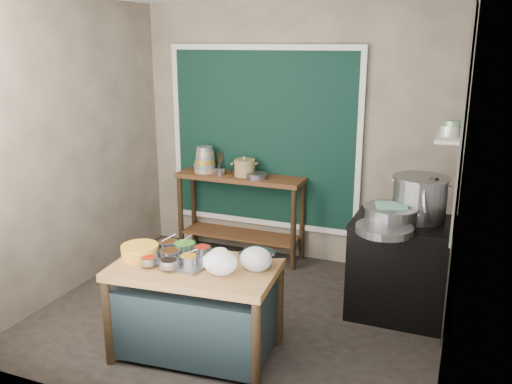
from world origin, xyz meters
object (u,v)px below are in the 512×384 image
at_px(utensil_cup, 220,171).
at_px(stock_pot, 420,198).
at_px(prep_table, 196,310).
at_px(ceramic_crock, 245,168).
at_px(stove_block, 403,270).
at_px(saucepan, 257,259).
at_px(back_counter, 240,216).
at_px(condiment_tray, 181,259).
at_px(steamer, 391,215).
at_px(yellow_basin, 140,252).

distance_m(utensil_cup, stock_pot, 2.28).
xyz_separation_m(prep_table, ceramic_crock, (-0.44, 2.01, 0.66)).
xyz_separation_m(stove_block, ceramic_crock, (-1.85, 0.73, 0.61)).
height_order(saucepan, stock_pot, stock_pot).
xyz_separation_m(back_counter, utensil_cup, (-0.22, -0.04, 0.52)).
bearing_deg(condiment_tray, back_counter, 100.15).
bearing_deg(stock_pot, ceramic_crock, 161.84).
relative_size(saucepan, steamer, 0.50).
distance_m(utensil_cup, ceramic_crock, 0.28).
distance_m(yellow_basin, saucepan, 0.93).
distance_m(ceramic_crock, stock_pot, 2.03).
relative_size(back_counter, saucepan, 6.16).
height_order(back_counter, utensil_cup, utensil_cup).
bearing_deg(back_counter, stove_block, -21.02).
relative_size(prep_table, stove_block, 1.39).
bearing_deg(condiment_tray, steamer, 38.07).
xyz_separation_m(yellow_basin, saucepan, (0.91, 0.19, 0.01)).
height_order(back_counter, condiment_tray, back_counter).
height_order(saucepan, utensil_cup, utensil_cup).
distance_m(prep_table, utensil_cup, 2.18).
distance_m(prep_table, yellow_basin, 0.63).
bearing_deg(saucepan, back_counter, 92.49).
height_order(yellow_basin, utensil_cup, utensil_cup).
bearing_deg(saucepan, utensil_cup, 98.27).
xyz_separation_m(stove_block, stock_pot, (0.08, 0.10, 0.65)).
relative_size(stove_block, saucepan, 3.82).
relative_size(saucepan, utensil_cup, 1.72).
height_order(stove_block, utensil_cup, utensil_cup).
bearing_deg(saucepan, condiment_tray, 165.60).
relative_size(saucepan, stock_pot, 0.48).
relative_size(prep_table, condiment_tray, 2.38).
distance_m(prep_table, saucepan, 0.65).
bearing_deg(prep_table, stock_pot, 37.72).
bearing_deg(saucepan, prep_table, 174.35).
bearing_deg(back_counter, prep_table, -76.14).
xyz_separation_m(prep_table, condiment_tray, (-0.14, 0.05, 0.39)).
relative_size(utensil_cup, stock_pot, 0.28).
xyz_separation_m(utensil_cup, ceramic_crock, (0.28, 0.05, 0.04)).
distance_m(condiment_tray, yellow_basin, 0.33).
height_order(prep_table, stock_pot, stock_pot).
distance_m(yellow_basin, utensil_cup, 2.02).
xyz_separation_m(condiment_tray, stock_pot, (1.63, 1.33, 0.31)).
distance_m(back_counter, stock_pot, 2.16).
height_order(prep_table, condiment_tray, condiment_tray).
bearing_deg(stock_pot, yellow_basin, -144.08).
height_order(stove_block, saucepan, saucepan).
bearing_deg(stock_pot, back_counter, 162.37).
distance_m(prep_table, stock_pot, 2.14).
xyz_separation_m(prep_table, back_counter, (-0.50, 2.01, 0.10)).
relative_size(stock_pot, steamer, 1.04).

